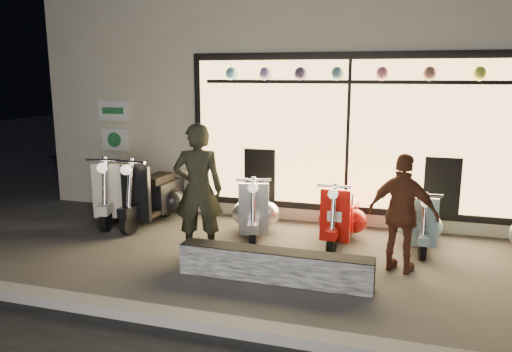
{
  "coord_description": "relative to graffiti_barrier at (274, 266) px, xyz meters",
  "views": [
    {
      "loc": [
        1.76,
        -6.27,
        2.52
      ],
      "look_at": [
        -0.36,
        0.6,
        1.05
      ],
      "focal_mm": 35.0,
      "sensor_mm": 36.0,
      "label": 1
    }
  ],
  "objects": [
    {
      "name": "woman",
      "position": [
        1.48,
        0.79,
        0.57
      ],
      "size": [
        0.98,
        0.62,
        1.55
      ],
      "primitive_type": "imported",
      "rotation": [
        0.0,
        0.0,
        2.85
      ],
      "color": "brown",
      "rests_on": "ground"
    },
    {
      "name": "scooter_silver",
      "position": [
        -0.79,
        1.73,
        0.2
      ],
      "size": [
        0.68,
        1.4,
        1.0
      ],
      "rotation": [
        0.0,
        0.0,
        0.25
      ],
      "color": "black",
      "rests_on": "ground"
    },
    {
      "name": "man",
      "position": [
        -1.27,
        0.61,
        0.74
      ],
      "size": [
        0.79,
        0.64,
        1.87
      ],
      "primitive_type": "imported",
      "rotation": [
        0.0,
        0.0,
        3.46
      ],
      "color": "black",
      "rests_on": "ground"
    },
    {
      "name": "scooter_black",
      "position": [
        -2.65,
        1.92,
        0.26
      ],
      "size": [
        0.57,
        1.6,
        1.14
      ],
      "rotation": [
        0.0,
        0.0,
        -0.07
      ],
      "color": "black",
      "rests_on": "ground"
    },
    {
      "name": "graffiti_barrier",
      "position": [
        0.0,
        0.0,
        0.0
      ],
      "size": [
        2.42,
        0.28,
        0.4
      ],
      "primitive_type": "cube",
      "color": "black",
      "rests_on": "ground"
    },
    {
      "name": "shop_building",
      "position": [
        -0.26,
        5.63,
        1.9
      ],
      "size": [
        10.2,
        6.23,
        4.2
      ],
      "color": "beige",
      "rests_on": "ground"
    },
    {
      "name": "scooter_blue",
      "position": [
        1.73,
        1.95,
        0.15
      ],
      "size": [
        0.43,
        1.23,
        0.88
      ],
      "rotation": [
        0.0,
        0.0,
        0.06
      ],
      "color": "black",
      "rests_on": "ground"
    },
    {
      "name": "kerb",
      "position": [
        -0.26,
        -1.35,
        -0.14
      ],
      "size": [
        40.0,
        0.25,
        0.12
      ],
      "primitive_type": "cube",
      "color": "slate",
      "rests_on": "ground"
    },
    {
      "name": "scooter_red",
      "position": [
        0.57,
        1.81,
        0.19
      ],
      "size": [
        0.46,
        1.35,
        0.97
      ],
      "rotation": [
        0.0,
        0.0,
        -0.05
      ],
      "color": "black",
      "rests_on": "ground"
    },
    {
      "name": "ground",
      "position": [
        -0.26,
        0.65,
        -0.2
      ],
      "size": [
        40.0,
        40.0,
        0.0
      ],
      "primitive_type": "plane",
      "color": "#383533",
      "rests_on": "ground"
    },
    {
      "name": "scooter_cream",
      "position": [
        -3.38,
        1.91,
        0.26
      ],
      "size": [
        0.8,
        1.6,
        1.14
      ],
      "rotation": [
        0.0,
        0.0,
        0.28
      ],
      "color": "black",
      "rests_on": "ground"
    }
  ]
}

